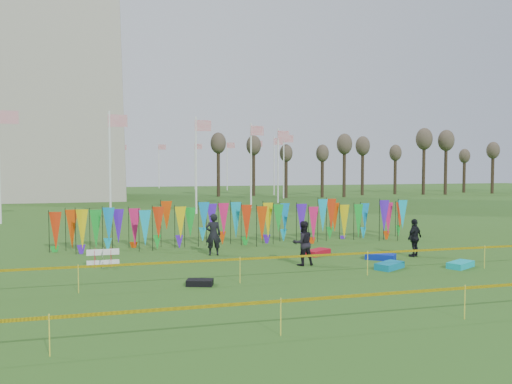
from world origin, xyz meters
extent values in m
plane|color=#2E5417|center=(0.00, 0.00, 0.00)|extent=(160.00, 160.00, 0.00)
cylinder|color=white|center=(14.00, 48.00, 4.00)|extent=(0.16, 0.16, 8.00)
plane|color=#AE1228|center=(14.60, 48.00, 7.30)|extent=(1.40, 0.00, 1.40)
cylinder|color=white|center=(13.05, 55.25, 4.00)|extent=(0.16, 0.16, 8.00)
plane|color=#AE1228|center=(13.65, 55.25, 7.30)|extent=(1.40, 0.00, 1.40)
cylinder|color=white|center=(10.25, 62.00, 4.00)|extent=(0.16, 0.16, 8.00)
plane|color=#AE1228|center=(10.85, 62.00, 7.30)|extent=(1.40, 0.00, 1.40)
cylinder|color=white|center=(5.80, 67.80, 4.00)|extent=(0.16, 0.16, 8.00)
plane|color=#AE1228|center=(6.40, 67.80, 7.30)|extent=(1.40, 0.00, 1.40)
cylinder|color=white|center=(0.00, 72.25, 4.00)|extent=(0.16, 0.16, 8.00)
plane|color=#AE1228|center=(0.60, 72.25, 7.30)|extent=(1.40, 0.00, 1.40)
cylinder|color=white|center=(-6.75, 75.05, 4.00)|extent=(0.16, 0.16, 8.00)
plane|color=#AE1228|center=(-6.15, 75.05, 7.30)|extent=(1.40, 0.00, 1.40)
cylinder|color=white|center=(-14.00, 76.00, 4.00)|extent=(0.16, 0.16, 8.00)
plane|color=#AE1228|center=(-13.40, 76.00, 7.30)|extent=(1.40, 0.00, 1.40)
cylinder|color=white|center=(-21.25, 75.05, 4.00)|extent=(0.16, 0.16, 8.00)
plane|color=#AE1228|center=(-20.65, 75.05, 7.30)|extent=(1.40, 0.00, 1.40)
plane|color=#AE1228|center=(-13.40, 20.00, 7.30)|extent=(1.40, 0.00, 1.40)
cylinder|color=white|center=(-6.75, 20.95, 4.00)|extent=(0.16, 0.16, 8.00)
plane|color=#AE1228|center=(-6.15, 20.95, 7.30)|extent=(1.40, 0.00, 1.40)
cylinder|color=white|center=(0.00, 23.75, 4.00)|extent=(0.16, 0.16, 8.00)
plane|color=#AE1228|center=(0.60, 23.75, 7.30)|extent=(1.40, 0.00, 1.40)
cylinder|color=white|center=(5.80, 28.20, 4.00)|extent=(0.16, 0.16, 8.00)
plane|color=#AE1228|center=(6.40, 28.20, 7.30)|extent=(1.40, 0.00, 1.40)
cylinder|color=white|center=(10.25, 34.00, 4.00)|extent=(0.16, 0.16, 8.00)
plane|color=#AE1228|center=(10.85, 34.00, 7.30)|extent=(1.40, 0.00, 1.40)
cylinder|color=white|center=(13.05, 40.75, 4.00)|extent=(0.16, 0.16, 8.00)
plane|color=#AE1228|center=(13.65, 40.75, 7.30)|extent=(1.40, 0.00, 1.40)
cylinder|color=black|center=(-9.00, 6.90, 1.05)|extent=(0.03, 0.03, 2.10)
cone|color=red|center=(-8.72, 6.90, 1.22)|extent=(0.64, 0.64, 1.60)
cylinder|color=black|center=(-8.44, 6.90, 1.05)|extent=(0.03, 0.03, 2.10)
cone|color=#CE3D06|center=(-8.16, 6.90, 1.22)|extent=(0.64, 0.64, 1.60)
cylinder|color=black|center=(-7.88, 6.90, 1.05)|extent=(0.03, 0.03, 2.10)
cone|color=#D9BF0B|center=(-7.59, 6.90, 1.22)|extent=(0.64, 0.64, 1.60)
cylinder|color=black|center=(-7.31, 6.90, 1.05)|extent=(0.03, 0.03, 2.10)
cone|color=#12A028|center=(-7.03, 6.90, 1.22)|extent=(0.64, 0.64, 1.60)
cylinder|color=black|center=(-6.75, 6.90, 1.05)|extent=(0.03, 0.03, 2.10)
cone|color=#0B81C8|center=(-6.47, 6.90, 1.22)|extent=(0.64, 0.64, 1.60)
cylinder|color=black|center=(-6.19, 6.90, 1.05)|extent=(0.03, 0.03, 2.10)
cone|color=#4916C3|center=(-5.91, 6.90, 1.22)|extent=(0.64, 0.64, 1.60)
cylinder|color=black|center=(-5.62, 6.90, 1.05)|extent=(0.03, 0.03, 2.10)
cone|color=#D7175B|center=(-5.34, 6.90, 1.22)|extent=(0.64, 0.64, 1.60)
cylinder|color=black|center=(-5.06, 6.90, 1.05)|extent=(0.03, 0.03, 2.10)
cone|color=#0DA3C7|center=(-4.78, 6.90, 1.22)|extent=(0.64, 0.64, 1.60)
cylinder|color=black|center=(-4.50, 6.90, 1.05)|extent=(0.03, 0.03, 2.10)
cone|color=red|center=(-4.22, 6.90, 1.22)|extent=(0.64, 0.64, 1.60)
cylinder|color=black|center=(-3.94, 6.90, 1.05)|extent=(0.03, 0.03, 2.10)
cone|color=#CE3D06|center=(-3.66, 6.90, 1.22)|extent=(0.64, 0.64, 1.60)
cylinder|color=black|center=(-3.38, 6.90, 1.05)|extent=(0.03, 0.03, 2.10)
cone|color=#D9BF0B|center=(-3.09, 6.90, 1.22)|extent=(0.64, 0.64, 1.60)
cylinder|color=black|center=(-2.81, 6.90, 1.05)|extent=(0.03, 0.03, 2.10)
cone|color=#12A028|center=(-2.53, 6.90, 1.22)|extent=(0.64, 0.64, 1.60)
cylinder|color=black|center=(-2.25, 6.90, 1.05)|extent=(0.03, 0.03, 2.10)
cone|color=#0B81C8|center=(-1.97, 6.90, 1.22)|extent=(0.64, 0.64, 1.60)
cylinder|color=black|center=(-1.69, 6.90, 1.05)|extent=(0.03, 0.03, 2.10)
cone|color=#4916C3|center=(-1.41, 6.90, 1.22)|extent=(0.64, 0.64, 1.60)
cylinder|color=black|center=(-1.12, 6.90, 1.05)|extent=(0.03, 0.03, 2.10)
cone|color=#D7175B|center=(-0.84, 6.90, 1.22)|extent=(0.64, 0.64, 1.60)
cylinder|color=black|center=(-0.56, 6.90, 1.05)|extent=(0.03, 0.03, 2.10)
cone|color=#0DA3C7|center=(-0.28, 6.90, 1.22)|extent=(0.64, 0.64, 1.60)
cylinder|color=black|center=(0.00, 6.90, 1.05)|extent=(0.03, 0.03, 2.10)
cone|color=red|center=(0.28, 6.90, 1.22)|extent=(0.64, 0.64, 1.60)
cylinder|color=black|center=(0.56, 6.90, 1.05)|extent=(0.03, 0.03, 2.10)
cone|color=#CE3D06|center=(0.84, 6.90, 1.22)|extent=(0.64, 0.64, 1.60)
cylinder|color=black|center=(1.12, 6.90, 1.05)|extent=(0.03, 0.03, 2.10)
cone|color=#D9BF0B|center=(1.41, 6.90, 1.22)|extent=(0.64, 0.64, 1.60)
cylinder|color=black|center=(1.69, 6.90, 1.05)|extent=(0.03, 0.03, 2.10)
cone|color=#12A028|center=(1.97, 6.90, 1.22)|extent=(0.64, 0.64, 1.60)
cylinder|color=black|center=(2.25, 6.90, 1.05)|extent=(0.03, 0.03, 2.10)
cone|color=#0B81C8|center=(2.53, 6.90, 1.22)|extent=(0.64, 0.64, 1.60)
cylinder|color=black|center=(2.81, 6.90, 1.05)|extent=(0.03, 0.03, 2.10)
cone|color=#4916C3|center=(3.09, 6.90, 1.22)|extent=(0.64, 0.64, 1.60)
cylinder|color=black|center=(3.38, 6.90, 1.05)|extent=(0.03, 0.03, 2.10)
cone|color=#D7175B|center=(3.66, 6.90, 1.22)|extent=(0.64, 0.64, 1.60)
cylinder|color=black|center=(3.94, 6.90, 1.05)|extent=(0.03, 0.03, 2.10)
cone|color=#0DA3C7|center=(4.22, 6.90, 1.22)|extent=(0.64, 0.64, 1.60)
cylinder|color=black|center=(4.50, 6.90, 1.05)|extent=(0.03, 0.03, 2.10)
cone|color=red|center=(4.78, 6.90, 1.22)|extent=(0.64, 0.64, 1.60)
cylinder|color=black|center=(5.06, 6.90, 1.05)|extent=(0.03, 0.03, 2.10)
cone|color=#CE3D06|center=(5.34, 6.90, 1.22)|extent=(0.64, 0.64, 1.60)
cylinder|color=black|center=(5.62, 6.90, 1.05)|extent=(0.03, 0.03, 2.10)
cone|color=#D9BF0B|center=(5.91, 6.90, 1.22)|extent=(0.64, 0.64, 1.60)
cylinder|color=black|center=(6.19, 6.90, 1.05)|extent=(0.03, 0.03, 2.10)
cone|color=#12A028|center=(6.47, 6.90, 1.22)|extent=(0.64, 0.64, 1.60)
cylinder|color=black|center=(6.75, 6.90, 1.05)|extent=(0.03, 0.03, 2.10)
cone|color=#0B81C8|center=(7.03, 6.90, 1.22)|extent=(0.64, 0.64, 1.60)
cylinder|color=black|center=(7.31, 6.90, 1.05)|extent=(0.03, 0.03, 2.10)
cone|color=#4916C3|center=(7.59, 6.90, 1.22)|extent=(0.64, 0.64, 1.60)
cylinder|color=black|center=(7.88, 6.90, 1.05)|extent=(0.03, 0.03, 2.10)
cone|color=#D7175B|center=(8.15, 6.90, 1.22)|extent=(0.64, 0.64, 1.60)
cylinder|color=black|center=(8.44, 6.90, 1.05)|extent=(0.03, 0.03, 2.10)
cone|color=#0DA3C7|center=(8.72, 6.90, 1.22)|extent=(0.64, 0.64, 1.60)
cylinder|color=black|center=(9.00, 6.90, 1.05)|extent=(0.03, 0.03, 2.10)
cone|color=red|center=(9.28, 6.90, 1.22)|extent=(0.64, 0.64, 1.60)
cube|color=yellow|center=(0.00, -1.10, 0.82)|extent=(26.00, 0.01, 0.08)
cylinder|color=yellow|center=(-7.00, -1.10, 0.45)|extent=(0.02, 0.02, 0.90)
cylinder|color=yellow|center=(-2.00, -1.10, 0.45)|extent=(0.02, 0.02, 0.90)
cylinder|color=yellow|center=(3.00, -1.10, 0.45)|extent=(0.02, 0.02, 0.90)
cylinder|color=yellow|center=(8.00, -1.10, 0.45)|extent=(0.02, 0.02, 0.90)
cube|color=yellow|center=(0.00, -6.45, 0.82)|extent=(26.00, 0.01, 0.08)
cylinder|color=yellow|center=(-7.00, -6.45, 0.45)|extent=(0.02, 0.02, 0.90)
cylinder|color=yellow|center=(-2.00, -6.45, 0.45)|extent=(0.02, 0.02, 0.90)
cylinder|color=yellow|center=(3.00, -6.45, 0.45)|extent=(0.02, 0.02, 0.90)
cylinder|color=#392C1C|center=(6.00, 44.00, 3.20)|extent=(0.44, 0.44, 6.40)
ellipsoid|color=#4D4133|center=(6.00, 44.00, 6.56)|extent=(1.92, 1.92, 2.56)
cylinder|color=#392C1C|center=(10.00, 44.00, 3.20)|extent=(0.44, 0.44, 6.40)
ellipsoid|color=#4D4133|center=(10.00, 44.00, 6.56)|extent=(1.92, 1.92, 2.56)
cylinder|color=#392C1C|center=(14.00, 44.00, 3.20)|extent=(0.44, 0.44, 6.40)
ellipsoid|color=#4D4133|center=(14.00, 44.00, 6.56)|extent=(1.92, 1.92, 2.56)
cylinder|color=#392C1C|center=(18.00, 44.00, 3.20)|extent=(0.44, 0.44, 6.40)
ellipsoid|color=#4D4133|center=(18.00, 44.00, 6.56)|extent=(1.92, 1.92, 2.56)
cylinder|color=#392C1C|center=(22.00, 44.00, 3.20)|extent=(0.44, 0.44, 6.40)
ellipsoid|color=#4D4133|center=(22.00, 44.00, 6.56)|extent=(1.92, 1.92, 2.56)
cylinder|color=#392C1C|center=(26.00, 44.00, 3.20)|extent=(0.44, 0.44, 6.40)
ellipsoid|color=#4D4133|center=(26.00, 44.00, 6.56)|extent=(1.92, 1.92, 2.56)
cylinder|color=#392C1C|center=(30.00, 44.00, 3.20)|extent=(0.44, 0.44, 6.40)
ellipsoid|color=#4D4133|center=(30.00, 44.00, 6.56)|extent=(1.92, 1.92, 2.56)
cylinder|color=#392C1C|center=(34.00, 44.00, 3.20)|extent=(0.44, 0.44, 6.40)
ellipsoid|color=#4D4133|center=(34.00, 44.00, 6.56)|extent=(1.92, 1.92, 2.56)
cylinder|color=#392C1C|center=(38.00, 44.00, 3.20)|extent=(0.44, 0.44, 6.40)
ellipsoid|color=#4D4133|center=(38.00, 44.00, 6.56)|extent=(1.92, 1.92, 2.56)
cylinder|color=#392C1C|center=(42.00, 44.00, 3.20)|extent=(0.44, 0.44, 6.40)
ellipsoid|color=#4D4133|center=(42.00, 44.00, 6.56)|extent=(1.92, 1.92, 2.56)
cylinder|color=#392C1C|center=(46.00, 44.00, 3.20)|extent=(0.44, 0.44, 6.40)
ellipsoid|color=#4D4133|center=(46.00, 44.00, 6.56)|extent=(1.92, 1.92, 2.56)
cylinder|color=red|center=(-6.83, 2.71, 0.35)|extent=(0.02, 0.02, 0.70)
cylinder|color=red|center=(-6.22, 2.71, 0.35)|extent=(0.02, 0.02, 0.70)
cylinder|color=red|center=(-6.83, 3.33, 0.35)|extent=(0.02, 0.02, 0.70)
cylinder|color=red|center=(-6.22, 3.33, 0.35)|extent=(0.02, 0.02, 0.70)
imported|color=black|center=(-1.89, 4.34, 0.93)|extent=(0.73, 0.56, 1.87)
imported|color=black|center=(1.20, 1.24, 0.89)|extent=(0.89, 0.58, 1.78)
imported|color=black|center=(6.58, 1.80, 0.83)|extent=(1.12, 0.94, 1.67)
cube|color=#0B81A8|center=(4.20, -0.25, 0.12)|extent=(1.38, 1.17, 0.25)
cube|color=#0A28B2|center=(4.81, 1.55, 0.13)|extent=(1.33, 1.26, 0.25)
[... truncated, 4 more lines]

